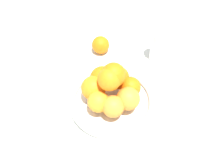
% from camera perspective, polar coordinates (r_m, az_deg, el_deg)
% --- Properties ---
extents(ground_plane, '(4.00, 4.00, 0.00)m').
position_cam_1_polar(ground_plane, '(0.74, 0.00, -5.06)').
color(ground_plane, silver).
extents(fruit_bowl, '(0.28, 0.28, 0.03)m').
position_cam_1_polar(fruit_bowl, '(0.73, 0.00, -4.28)').
color(fruit_bowl, silver).
rests_on(fruit_bowl, ground_plane).
extents(orange_pile, '(0.18, 0.19, 0.13)m').
position_cam_1_polar(orange_pile, '(0.68, -0.27, -0.65)').
color(orange_pile, orange).
rests_on(orange_pile, fruit_bowl).
extents(stray_orange, '(0.07, 0.07, 0.07)m').
position_cam_1_polar(stray_orange, '(0.90, -2.99, 10.15)').
color(stray_orange, orange).
rests_on(stray_orange, ground_plane).
extents(drinking_glass, '(0.07, 0.07, 0.12)m').
position_cam_1_polar(drinking_glass, '(0.87, 12.44, 9.47)').
color(drinking_glass, white).
rests_on(drinking_glass, ground_plane).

